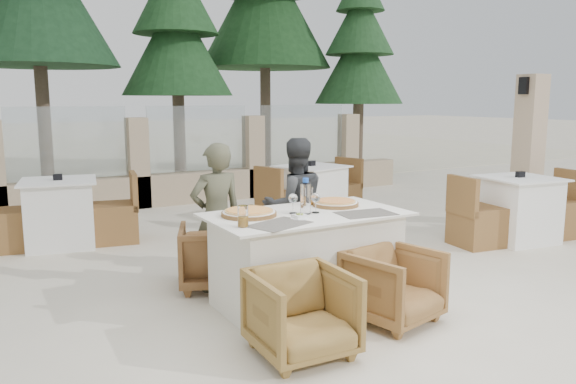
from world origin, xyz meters
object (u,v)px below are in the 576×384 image
pizza_right (335,203)px  armchair_far_right (293,238)px  armchair_near_left (302,313)px  bg_table_c (518,209)px  bg_table_a (60,213)px  armchair_far_left (215,256)px  diner_left (216,217)px  beer_glass_right (308,196)px  dining_table (306,259)px  olive_dish (300,216)px  armchair_near_right (394,286)px  water_bottle (306,196)px  bg_table_b (312,193)px  diner_right (295,206)px  wine_glass_near (316,202)px  pizza_left (249,212)px  wine_glass_centre (293,202)px  beer_glass_left (243,216)px

pizza_right → armchair_far_right: (0.00, 0.74, -0.47)m
armchair_near_left → bg_table_c: bg_table_c is taller
armchair_far_right → bg_table_a: bearing=-41.2°
armchair_far_left → diner_left: diner_left is taller
pizza_right → bg_table_a: 3.43m
bg_table_c → beer_glass_right: bearing=-167.9°
pizza_right → armchair_far_left: (-0.87, 0.64, -0.51)m
dining_table → olive_dish: bearing=-134.5°
beer_glass_right → bg_table_a: 3.21m
beer_glass_right → armchair_near_left: beer_glass_right is taller
olive_dish → armchair_near_right: 0.89m
water_bottle → bg_table_b: 3.33m
diner_right → pizza_right: bearing=102.8°
wine_glass_near → olive_dish: (-0.23, -0.13, -0.07)m
armchair_near_left → diner_right: (0.88, 1.58, 0.37)m
armchair_near_right → bg_table_b: 3.65m
pizza_left → bg_table_c: pizza_left is taller
diner_left → bg_table_b: diner_left is taller
water_bottle → diner_right: size_ratio=0.22×
pizza_left → wine_glass_near: wine_glass_near is taller
pizza_right → armchair_far_right: pizza_right is taller
armchair_far_left → diner_left: bearing=106.8°
pizza_left → bg_table_a: size_ratio=0.27×
wine_glass_near → bg_table_c: size_ratio=0.11×
beer_glass_right → bg_table_b: size_ratio=0.10×
wine_glass_near → diner_left: diner_left is taller
armchair_near_left → diner_right: diner_right is taller
armchair_near_right → dining_table: bearing=108.1°
wine_glass_centre → beer_glass_right: bearing=40.7°
diner_right → beer_glass_right: bearing=83.3°
beer_glass_right → olive_dish: bearing=-128.1°
pizza_left → diner_right: size_ratio=0.33×
pizza_right → armchair_near_left: bearing=-134.1°
armchair_far_left → pizza_left: bearing=115.4°
armchair_near_right → bg_table_a: size_ratio=0.38×
pizza_right → armchair_near_left: size_ratio=0.63×
wine_glass_centre → diner_right: bearing=58.5°
pizza_left → olive_dish: 0.42m
olive_dish → armchair_near_left: size_ratio=0.17×
armchair_far_right → armchair_far_left: bearing=14.1°
bg_table_c → pizza_right: bearing=-164.6°
armchair_far_right → armchair_near_left: 1.90m
wine_glass_centre → bg_table_c: size_ratio=0.11×
pizza_right → wine_glass_near: size_ratio=2.16×
diner_left → bg_table_b: bearing=-139.2°
beer_glass_left → armchair_far_right: size_ratio=0.22×
beer_glass_left → armchair_far_left: beer_glass_left is taller
wine_glass_centre → beer_glass_left: (-0.55, -0.23, -0.01)m
wine_glass_near → armchair_near_right: 0.90m
olive_dish → armchair_far_left: olive_dish is taller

